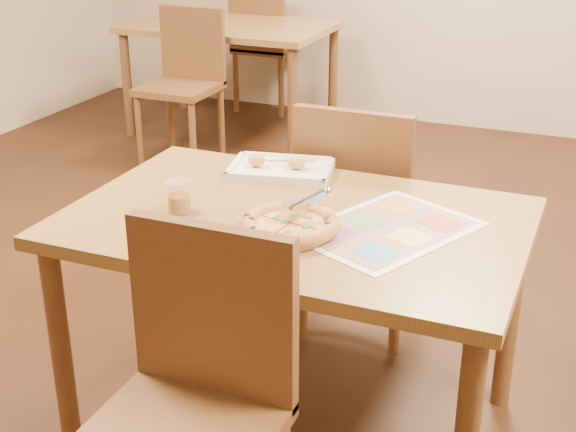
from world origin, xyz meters
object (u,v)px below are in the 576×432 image
at_px(bg_chair_near, 186,66).
at_px(menu, 387,229).
at_px(appetizer_tray, 280,169).
at_px(chair_near, 196,373).
at_px(plate, 288,231).
at_px(dining_table, 295,243).
at_px(chair_far, 359,195).
at_px(glass_tumbler, 179,198).
at_px(bg_chair_far, 262,34).
at_px(pizza_cutter, 304,204).
at_px(pizza, 290,224).
at_px(bg_table, 231,37).

xyz_separation_m(bg_chair_near, menu, (1.87, -2.19, 0.16)).
xyz_separation_m(appetizer_tray, menu, (0.45, -0.30, -0.01)).
height_order(chair_near, bg_chair_near, same).
xyz_separation_m(chair_near, plate, (0.02, 0.49, 0.16)).
distance_m(dining_table, menu, 0.28).
bearing_deg(bg_chair_near, appetizer_tray, -53.02).
bearing_deg(chair_far, glass_tumbler, 65.24).
height_order(bg_chair_far, appetizer_tray, bg_chair_far).
bearing_deg(menu, pizza_cutter, -155.84).
height_order(appetizer_tray, glass_tumbler, glass_tumbler).
relative_size(chair_far, appetizer_tray, 1.29).
distance_m(dining_table, chair_near, 0.61).
bearing_deg(bg_chair_far, pizza_cutter, 116.12).
height_order(dining_table, appetizer_tray, appetizer_tray).
xyz_separation_m(chair_far, pizza, (0.03, -0.71, 0.18)).
relative_size(plate, pizza, 0.91).
bearing_deg(pizza_cutter, bg_chair_far, 73.03).
bearing_deg(plate, bg_table, 119.15).
distance_m(bg_chair_far, plate, 3.79).
xyz_separation_m(bg_table, pizza, (1.63, -2.91, 0.11)).
xyz_separation_m(bg_chair_near, pizza_cutter, (1.66, -2.28, 0.23)).
height_order(dining_table, bg_table, same).
distance_m(dining_table, bg_chair_near, 2.72).
height_order(bg_table, pizza, pizza).
distance_m(chair_near, bg_chair_near, 3.22).
bearing_deg(appetizer_tray, bg_chair_far, 115.41).
bearing_deg(pizza_cutter, dining_table, 82.78).
distance_m(chair_near, glass_tumbler, 0.63).
relative_size(chair_far, glass_tumbler, 4.96).
relative_size(bg_table, plate, 5.29).
xyz_separation_m(chair_far, glass_tumbler, (-0.32, -0.70, 0.20)).
distance_m(glass_tumbler, menu, 0.60).
distance_m(appetizer_tray, glass_tumbler, 0.43).
height_order(chair_near, pizza_cutter, chair_near).
bearing_deg(dining_table, menu, 2.33).
distance_m(chair_far, pizza_cutter, 0.73).
bearing_deg(bg_table, pizza, -60.74).
distance_m(bg_chair_near, pizza_cutter, 2.83).
bearing_deg(bg_chair_far, bg_chair_near, 90.00).
bearing_deg(dining_table, bg_chair_far, 115.85).
relative_size(plate, pizza_cutter, 2.19).
xyz_separation_m(dining_table, pizza_cutter, (0.06, -0.08, 0.17)).
bearing_deg(appetizer_tray, glass_tumbler, -109.17).
bearing_deg(glass_tumbler, menu, 10.35).
distance_m(bg_table, bg_chair_near, 0.61).
bearing_deg(chair_near, pizza, 86.23).
bearing_deg(bg_table, chair_far, -53.95).
bearing_deg(chair_far, appetizer_tray, 58.11).
relative_size(appetizer_tray, glass_tumbler, 3.84).
relative_size(chair_far, plate, 1.91).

